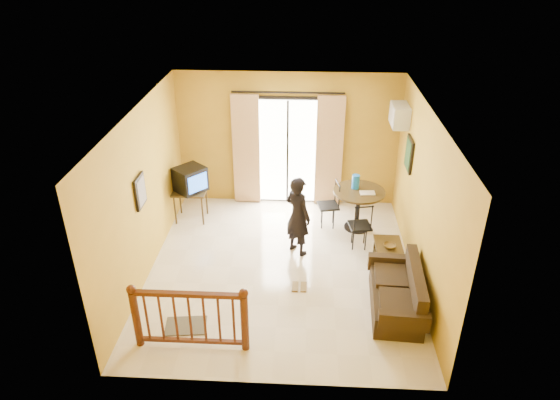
# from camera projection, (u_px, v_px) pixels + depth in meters

# --- Properties ---
(ground) EXTENTS (5.00, 5.00, 0.00)m
(ground) POSITION_uv_depth(u_px,v_px,m) (281.00, 269.00, 8.65)
(ground) COLOR beige
(ground) RESTS_ON ground
(room_shell) EXTENTS (5.00, 5.00, 5.00)m
(room_shell) POSITION_uv_depth(u_px,v_px,m) (281.00, 180.00, 7.84)
(room_shell) COLOR white
(room_shell) RESTS_ON ground
(balcony_door) EXTENTS (2.25, 0.14, 2.46)m
(balcony_door) POSITION_uv_depth(u_px,v_px,m) (288.00, 151.00, 10.22)
(balcony_door) COLOR black
(balcony_door) RESTS_ON ground
(tv_table) EXTENTS (0.65, 0.55, 0.65)m
(tv_table) POSITION_uv_depth(u_px,v_px,m) (190.00, 194.00, 9.88)
(tv_table) COLOR black
(tv_table) RESTS_ON ground
(television) EXTENTS (0.72, 0.72, 0.48)m
(television) POSITION_uv_depth(u_px,v_px,m) (190.00, 179.00, 9.73)
(television) COLOR black
(television) RESTS_ON tv_table
(picture_left) EXTENTS (0.05, 0.42, 0.52)m
(picture_left) POSITION_uv_depth(u_px,v_px,m) (140.00, 191.00, 7.84)
(picture_left) COLOR black
(picture_left) RESTS_ON room_shell
(dining_table) EXTENTS (0.99, 0.99, 0.82)m
(dining_table) POSITION_uv_depth(u_px,v_px,m) (359.00, 199.00, 9.53)
(dining_table) COLOR black
(dining_table) RESTS_ON ground
(water_jug) EXTENTS (0.15, 0.15, 0.27)m
(water_jug) POSITION_uv_depth(u_px,v_px,m) (356.00, 182.00, 9.48)
(water_jug) COLOR blue
(water_jug) RESTS_ON dining_table
(serving_tray) EXTENTS (0.29, 0.19, 0.02)m
(serving_tray) POSITION_uv_depth(u_px,v_px,m) (367.00, 193.00, 9.35)
(serving_tray) COLOR beige
(serving_tray) RESTS_ON dining_table
(dining_chairs) EXTENTS (1.02, 1.19, 0.95)m
(dining_chairs) POSITION_uv_depth(u_px,v_px,m) (342.00, 236.00, 9.59)
(dining_chairs) COLOR black
(dining_chairs) RESTS_ON ground
(air_conditioner) EXTENTS (0.31, 0.60, 0.40)m
(air_conditioner) POSITION_uv_depth(u_px,v_px,m) (399.00, 115.00, 9.24)
(air_conditioner) COLOR silver
(air_conditioner) RESTS_ON room_shell
(botanical_print) EXTENTS (0.05, 0.50, 0.60)m
(botanical_print) POSITION_uv_depth(u_px,v_px,m) (409.00, 154.00, 8.90)
(botanical_print) COLOR black
(botanical_print) RESTS_ON room_shell
(coffee_table) EXTENTS (0.46, 0.83, 0.37)m
(coffee_table) POSITION_uv_depth(u_px,v_px,m) (389.00, 254.00, 8.62)
(coffee_table) COLOR black
(coffee_table) RESTS_ON ground
(bowl) EXTENTS (0.23, 0.23, 0.07)m
(bowl) POSITION_uv_depth(u_px,v_px,m) (390.00, 246.00, 8.54)
(bowl) COLOR brown
(bowl) RESTS_ON coffee_table
(sofa) EXTENTS (0.80, 1.58, 0.74)m
(sofa) POSITION_uv_depth(u_px,v_px,m) (399.00, 295.00, 7.60)
(sofa) COLOR black
(sofa) RESTS_ON ground
(standing_person) EXTENTS (0.64, 0.63, 1.49)m
(standing_person) POSITION_uv_depth(u_px,v_px,m) (298.00, 216.00, 8.77)
(standing_person) COLOR black
(standing_person) RESTS_ON ground
(stair_balustrade) EXTENTS (1.63, 0.13, 1.04)m
(stair_balustrade) POSITION_uv_depth(u_px,v_px,m) (190.00, 315.00, 6.77)
(stair_balustrade) COLOR #471E0F
(stair_balustrade) RESTS_ON ground
(doormat) EXTENTS (0.64, 0.46, 0.02)m
(doormat) POSITION_uv_depth(u_px,v_px,m) (186.00, 326.00, 7.38)
(doormat) COLOR #4F4C3F
(doormat) RESTS_ON ground
(sandals) EXTENTS (0.25, 0.25, 0.03)m
(sandals) POSITION_uv_depth(u_px,v_px,m) (299.00, 287.00, 8.18)
(sandals) COLOR brown
(sandals) RESTS_ON ground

